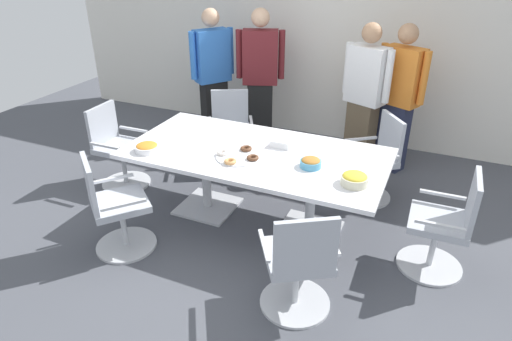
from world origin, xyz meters
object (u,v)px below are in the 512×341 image
object	(u,v)px
snack_bowl_chips_yellow	(355,179)
snack_bowl_pretzels	(311,162)
office_chair_0	(114,210)
office_chair_5	(118,151)
office_chair_3	(374,163)
napkin_pile	(282,142)
person_standing_1	(260,77)
conference_table	(256,163)
person_standing_3	(399,98)
office_chair_4	(231,134)
office_chair_2	(444,229)
donut_platter	(238,156)
person_standing_2	(364,96)
person_standing_0	(213,75)
office_chair_1	(299,266)
snack_bowl_chips_orange	(147,147)

from	to	relation	value
snack_bowl_chips_yellow	snack_bowl_pretzels	bearing A→B (deg)	159.98
office_chair_0	office_chair_5	world-z (taller)	same
office_chair_3	snack_bowl_chips_yellow	distance (m)	1.23
office_chair_5	napkin_pile	size ratio (longest dim) A/B	5.08
napkin_pile	office_chair_0	bearing A→B (deg)	-134.56
person_standing_1	snack_bowl_chips_yellow	bearing A→B (deg)	109.67
conference_table	person_standing_1	size ratio (longest dim) A/B	1.36
conference_table	snack_bowl_pretzels	bearing A→B (deg)	-10.22
person_standing_3	office_chair_4	bearing A→B (deg)	46.48
office_chair_2	donut_platter	world-z (taller)	office_chair_2
office_chair_3	person_standing_3	xyz separation A→B (m)	(0.07, 0.79, 0.48)
office_chair_4	person_standing_3	distance (m)	1.99
office_chair_0	snack_bowl_pretzels	distance (m)	1.75
snack_bowl_pretzels	person_standing_2	bearing A→B (deg)	86.61
office_chair_5	person_standing_3	bearing A→B (deg)	119.79
person_standing_3	donut_platter	distance (m)	2.20
conference_table	office_chair_5	bearing A→B (deg)	178.01
office_chair_5	person_standing_0	distance (m)	1.67
office_chair_1	napkin_pile	xyz separation A→B (m)	(-0.59, 1.20, 0.38)
office_chair_1	donut_platter	world-z (taller)	office_chair_1
donut_platter	napkin_pile	bearing A→B (deg)	55.77
office_chair_1	person_standing_3	distance (m)	2.74
person_standing_3	office_chair_1	bearing A→B (deg)	109.25
office_chair_3	snack_bowl_chips_orange	world-z (taller)	office_chair_3
person_standing_1	donut_platter	bearing A→B (deg)	87.09
office_chair_2	snack_bowl_pretzels	bearing A→B (deg)	90.70
person_standing_3	donut_platter	bearing A→B (deg)	84.00
office_chair_4	donut_platter	xyz separation A→B (m)	(0.67, -1.17, 0.36)
office_chair_3	donut_platter	xyz separation A→B (m)	(-1.04, -1.09, 0.36)
snack_bowl_pretzels	donut_platter	size ratio (longest dim) A/B	0.45
office_chair_0	person_standing_0	bearing A→B (deg)	138.64
person_standing_3	snack_bowl_chips_orange	size ratio (longest dim) A/B	7.75
snack_bowl_pretzels	donut_platter	distance (m)	0.66
office_chair_4	napkin_pile	bearing A→B (deg)	112.78
office_chair_3	office_chair_4	xyz separation A→B (m)	(-1.72, 0.08, 0.00)
office_chair_4	person_standing_2	bearing A→B (deg)	175.03
office_chair_2	snack_bowl_pretzels	world-z (taller)	office_chair_2
office_chair_5	snack_bowl_pretzels	distance (m)	2.30
office_chair_3	napkin_pile	size ratio (longest dim) A/B	5.08
donut_platter	office_chair_5	bearing A→B (deg)	171.35
snack_bowl_chips_yellow	person_standing_2	bearing A→B (deg)	99.60
office_chair_0	snack_bowl_chips_yellow	xyz separation A→B (m)	(1.91, 0.67, 0.40)
office_chair_3	office_chair_4	size ratio (longest dim) A/B	1.00
snack_bowl_chips_yellow	napkin_pile	bearing A→B (deg)	149.40
office_chair_4	snack_bowl_pretzels	world-z (taller)	office_chair_4
person_standing_0	snack_bowl_pretzels	bearing A→B (deg)	83.15
snack_bowl_chips_yellow	snack_bowl_chips_orange	bearing A→B (deg)	-175.35
office_chair_5	snack_bowl_pretzels	bearing A→B (deg)	84.61
person_standing_1	person_standing_2	size ratio (longest dim) A/B	1.03
office_chair_2	office_chair_5	size ratio (longest dim) A/B	1.00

